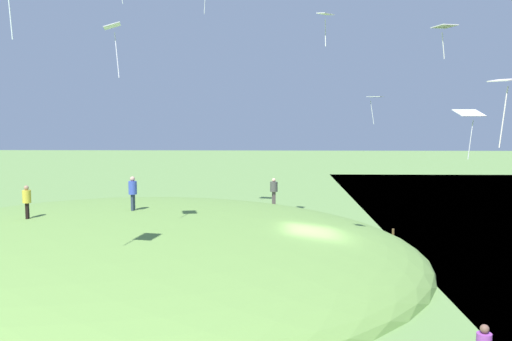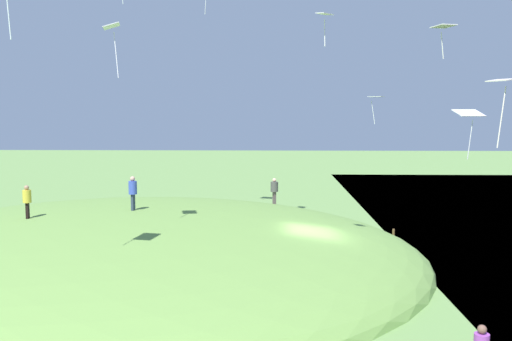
{
  "view_description": "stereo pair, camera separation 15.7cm",
  "coord_description": "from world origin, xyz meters",
  "px_view_note": "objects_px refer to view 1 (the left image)",
  "views": [
    {
      "loc": [
        2.16,
        25.73,
        7.41
      ],
      "look_at": [
        2.81,
        -3.12,
        4.35
      ],
      "focal_mm": 39.41,
      "sensor_mm": 36.0,
      "label": 1
    },
    {
      "loc": [
        2.0,
        25.73,
        7.41
      ],
      "look_at": [
        2.81,
        -3.12,
        4.35
      ],
      "focal_mm": 39.41,
      "sensor_mm": 36.0,
      "label": 2
    }
  ],
  "objects_px": {
    "kite_6": "(113,29)",
    "kite_10": "(503,87)",
    "kite_9": "(375,98)",
    "kite_2": "(444,28)",
    "mooring_post": "(393,236)",
    "person_near_shore": "(133,189)",
    "person_watching_kites": "(274,188)",
    "kite_3": "(325,17)",
    "kite_7": "(469,115)",
    "person_on_hilltop": "(27,198)"
  },
  "relations": [
    {
      "from": "kite_3",
      "to": "kite_9",
      "type": "distance_m",
      "value": 16.54
    },
    {
      "from": "kite_6",
      "to": "mooring_post",
      "type": "relative_size",
      "value": 2.56
    },
    {
      "from": "person_watching_kites",
      "to": "kite_3",
      "type": "distance_m",
      "value": 14.68
    },
    {
      "from": "person_watching_kites",
      "to": "person_on_hilltop",
      "type": "distance_m",
      "value": 14.76
    },
    {
      "from": "person_watching_kites",
      "to": "kite_9",
      "type": "bearing_deg",
      "value": 95.5
    },
    {
      "from": "kite_2",
      "to": "kite_9",
      "type": "relative_size",
      "value": 0.62
    },
    {
      "from": "person_on_hilltop",
      "to": "kite_7",
      "type": "height_order",
      "value": "kite_7"
    },
    {
      "from": "kite_9",
      "to": "mooring_post",
      "type": "xyz_separation_m",
      "value": [
        0.26,
        7.69,
        -7.87
      ]
    },
    {
      "from": "person_watching_kites",
      "to": "kite_6",
      "type": "bearing_deg",
      "value": -50.61
    },
    {
      "from": "kite_2",
      "to": "person_near_shore",
      "type": "bearing_deg",
      "value": -29.26
    },
    {
      "from": "person_on_hilltop",
      "to": "kite_7",
      "type": "bearing_deg",
      "value": 76.02
    },
    {
      "from": "person_near_shore",
      "to": "kite_7",
      "type": "relative_size",
      "value": 0.88
    },
    {
      "from": "kite_9",
      "to": "kite_10",
      "type": "bearing_deg",
      "value": 88.24
    },
    {
      "from": "person_on_hilltop",
      "to": "kite_9",
      "type": "xyz_separation_m",
      "value": [
        -18.81,
        -12.5,
        5.01
      ]
    },
    {
      "from": "kite_2",
      "to": "mooring_post",
      "type": "bearing_deg",
      "value": -93.96
    },
    {
      "from": "kite_10",
      "to": "mooring_post",
      "type": "distance_m",
      "value": 16.9
    },
    {
      "from": "kite_2",
      "to": "kite_9",
      "type": "height_order",
      "value": "kite_2"
    },
    {
      "from": "person_watching_kites",
      "to": "kite_7",
      "type": "distance_m",
      "value": 15.27
    },
    {
      "from": "kite_6",
      "to": "person_watching_kites",
      "type": "bearing_deg",
      "value": -117.51
    },
    {
      "from": "person_near_shore",
      "to": "kite_3",
      "type": "bearing_deg",
      "value": -102.73
    },
    {
      "from": "kite_2",
      "to": "kite_6",
      "type": "bearing_deg",
      "value": -8.51
    },
    {
      "from": "person_near_shore",
      "to": "person_watching_kites",
      "type": "distance_m",
      "value": 10.08
    },
    {
      "from": "kite_9",
      "to": "mooring_post",
      "type": "bearing_deg",
      "value": 88.03
    },
    {
      "from": "person_watching_kites",
      "to": "kite_6",
      "type": "height_order",
      "value": "kite_6"
    },
    {
      "from": "kite_2",
      "to": "person_watching_kites",
      "type": "bearing_deg",
      "value": -67.53
    },
    {
      "from": "kite_3",
      "to": "kite_9",
      "type": "height_order",
      "value": "kite_3"
    },
    {
      "from": "kite_6",
      "to": "person_near_shore",
      "type": "bearing_deg",
      "value": -82.72
    },
    {
      "from": "person_near_shore",
      "to": "person_watching_kites",
      "type": "xyz_separation_m",
      "value": [
        -7.21,
        -6.99,
        -0.88
      ]
    },
    {
      "from": "person_near_shore",
      "to": "mooring_post",
      "type": "height_order",
      "value": "person_near_shore"
    },
    {
      "from": "person_on_hilltop",
      "to": "kite_9",
      "type": "distance_m",
      "value": 23.14
    },
    {
      "from": "person_near_shore",
      "to": "kite_6",
      "type": "distance_m",
      "value": 9.05
    },
    {
      "from": "kite_6",
      "to": "mooring_post",
      "type": "xyz_separation_m",
      "value": [
        -13.17,
        -8.59,
        -10.21
      ]
    },
    {
      "from": "kite_3",
      "to": "kite_7",
      "type": "bearing_deg",
      "value": 173.67
    },
    {
      "from": "kite_9",
      "to": "mooring_post",
      "type": "relative_size",
      "value": 2.24
    },
    {
      "from": "kite_6",
      "to": "kite_9",
      "type": "height_order",
      "value": "kite_6"
    },
    {
      "from": "kite_6",
      "to": "kite_10",
      "type": "bearing_deg",
      "value": 153.05
    },
    {
      "from": "person_watching_kites",
      "to": "kite_7",
      "type": "bearing_deg",
      "value": 8.65
    },
    {
      "from": "kite_6",
      "to": "kite_2",
      "type": "bearing_deg",
      "value": 171.49
    },
    {
      "from": "person_on_hilltop",
      "to": "kite_10",
      "type": "xyz_separation_m",
      "value": [
        -18.12,
        10.25,
        4.8
      ]
    },
    {
      "from": "kite_2",
      "to": "mooring_post",
      "type": "xyz_separation_m",
      "value": [
        -0.72,
        -10.45,
        -9.95
      ]
    },
    {
      "from": "person_watching_kites",
      "to": "kite_10",
      "type": "xyz_separation_m",
      "value": [
        -6.23,
        18.97,
        5.49
      ]
    },
    {
      "from": "person_watching_kites",
      "to": "kite_3",
      "type": "xyz_separation_m",
      "value": [
        -1.95,
        11.73,
        8.61
      ]
    },
    {
      "from": "person_on_hilltop",
      "to": "kite_6",
      "type": "bearing_deg",
      "value": 51.53
    },
    {
      "from": "person_watching_kites",
      "to": "kite_7",
      "type": "relative_size",
      "value": 0.82
    },
    {
      "from": "kite_7",
      "to": "kite_9",
      "type": "bearing_deg",
      "value": -87.44
    },
    {
      "from": "kite_6",
      "to": "kite_7",
      "type": "distance_m",
      "value": 14.55
    },
    {
      "from": "kite_10",
      "to": "kite_7",
      "type": "bearing_deg",
      "value": -102.13
    },
    {
      "from": "kite_2",
      "to": "mooring_post",
      "type": "distance_m",
      "value": 14.45
    },
    {
      "from": "kite_6",
      "to": "kite_10",
      "type": "height_order",
      "value": "kite_6"
    },
    {
      "from": "kite_6",
      "to": "kite_7",
      "type": "relative_size",
      "value": 1.09
    }
  ]
}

